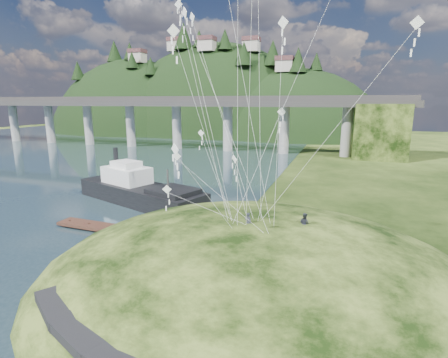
% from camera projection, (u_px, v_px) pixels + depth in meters
% --- Properties ---
extents(ground, '(320.00, 320.00, 0.00)m').
position_uv_depth(ground, '(152.00, 278.00, 27.52)').
color(ground, black).
rests_on(ground, ground).
extents(grass_hill, '(36.00, 32.00, 13.00)m').
position_uv_depth(grass_hill, '(256.00, 299.00, 27.20)').
color(grass_hill, black).
rests_on(grass_hill, ground).
extents(bridge, '(160.00, 11.00, 15.00)m').
position_uv_depth(bridge, '(194.00, 115.00, 98.45)').
color(bridge, '#2D2B2B').
rests_on(bridge, ground).
extents(far_ridge, '(153.00, 70.00, 94.50)m').
position_uv_depth(far_ridge, '(206.00, 149.00, 155.71)').
color(far_ridge, black).
rests_on(far_ridge, ground).
extents(work_barge, '(21.16, 12.22, 7.17)m').
position_uv_depth(work_barge, '(139.00, 190.00, 47.66)').
color(work_barge, black).
rests_on(work_barge, ground).
extents(wooden_dock, '(12.76, 2.50, 0.91)m').
position_uv_depth(wooden_dock, '(110.00, 228.00, 37.12)').
color(wooden_dock, '#311B14').
rests_on(wooden_dock, ground).
extents(kite_flyers, '(4.66, 2.19, 1.64)m').
position_uv_depth(kite_flyers, '(288.00, 213.00, 25.26)').
color(kite_flyers, '#262933').
rests_on(kite_flyers, ground).
extents(kite_swarm, '(20.30, 16.03, 21.36)m').
position_uv_depth(kite_swarm, '(227.00, 47.00, 26.91)').
color(kite_swarm, white).
rests_on(kite_swarm, ground).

